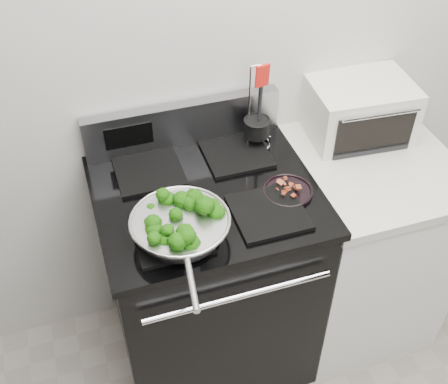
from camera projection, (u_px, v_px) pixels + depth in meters
name	position (u px, v px, depth m)	size (l,w,h in m)	color
back_wall	(256.00, 33.00, 2.03)	(4.00, 0.02, 2.70)	silver
gas_range	(208.00, 275.00, 2.30)	(0.79, 0.69, 1.13)	black
counter	(357.00, 243.00, 2.47)	(0.62, 0.68, 0.92)	white
skillet	(180.00, 226.00, 1.79)	(0.33, 0.52, 0.07)	silver
broccoli_pile	(180.00, 222.00, 1.78)	(0.26, 0.26, 0.09)	black
bacon_plate	(288.00, 189.00, 1.97)	(0.18, 0.18, 0.04)	black
utensil_holder	(257.00, 132.00, 2.15)	(0.11, 0.11, 0.35)	silver
toaster_oven	(359.00, 109.00, 2.23)	(0.42, 0.33, 0.23)	beige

